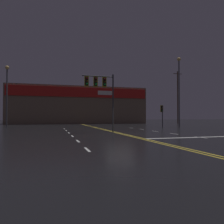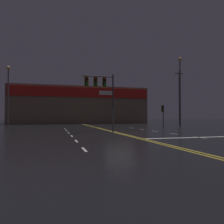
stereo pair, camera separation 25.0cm
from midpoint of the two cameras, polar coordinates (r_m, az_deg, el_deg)
The scene contains 8 objects.
ground_plane at distance 19.90m, azimuth 1.71°, elevation -5.60°, with size 200.00×200.00×0.00m, color black.
road_markings at distance 19.30m, azimuth 4.67°, elevation -5.71°, with size 13.17×60.00×0.01m.
traffic_signal_median at distance 21.48m, azimuth -3.47°, elevation 6.65°, with size 3.16×0.36×5.72m.
traffic_signal_corner_northeast at distance 32.33m, azimuth 12.72°, elevation 0.22°, with size 0.42×0.36×3.19m.
streetlight_near_right at distance 36.03m, azimuth -25.94°, elevation 5.76°, with size 0.56×0.56×9.10m.
streetlight_far_right at distance 35.46m, azimuth 16.92°, elevation 7.24°, with size 0.56×0.56×10.72m.
building_backdrop at distance 51.66m, azimuth -9.03°, elevation 1.60°, with size 30.07×10.23×8.18m.
utility_pole_row at distance 46.91m, azimuth -5.52°, elevation 4.37°, with size 46.27×0.26×12.46m.
Camera 1 is at (-6.03, -18.91, 1.49)m, focal length 35.00 mm.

